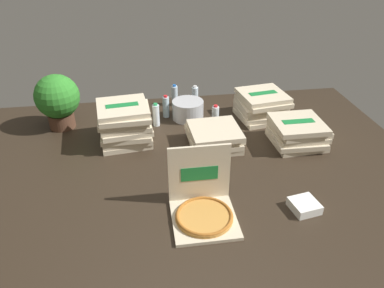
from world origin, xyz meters
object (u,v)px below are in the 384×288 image
Objects in this scene: pizza_stack_center_near at (261,106)px; water_bottle_2 at (166,107)px; pizza_stack_right_far at (214,137)px; napkin_pile at (304,206)px; water_bottle_0 at (175,95)px; pizza_stack_right_near at (298,132)px; pizza_stack_left_far at (125,124)px; water_bottle_3 at (195,97)px; potted_plant at (58,99)px; open_pizza_box at (203,206)px; water_bottle_1 at (156,115)px; water_bottle_4 at (215,117)px; ice_bucket at (188,110)px.

pizza_stack_center_near is 2.16× the size of water_bottle_2.
pizza_stack_right_far is 2.69× the size of napkin_pile.
pizza_stack_right_near is at bearing -43.90° from water_bottle_0.
pizza_stack_left_far reaches higher than water_bottle_2.
pizza_stack_right_far is 0.61m from water_bottle_2.
potted_plant reaches higher than water_bottle_3.
open_pizza_box is at bearing -140.60° from pizza_stack_right_near.
open_pizza_box is 0.90× the size of pizza_stack_center_near.
pizza_stack_right_near is 2.01× the size of water_bottle_1.
potted_plant is (-1.17, 0.47, 0.17)m from pizza_stack_right_far.
water_bottle_0 and water_bottle_4 have the same top height.
pizza_stack_center_near is 1.66m from potted_plant.
open_pizza_box is at bearing -121.55° from pizza_stack_center_near.
pizza_stack_left_far reaches higher than water_bottle_0.
napkin_pile is (0.60, -0.04, -0.04)m from open_pizza_box.
ice_bucket is 0.29m from water_bottle_0.
pizza_stack_left_far reaches higher than water_bottle_1.
pizza_stack_center_near is at bearing 107.67° from pizza_stack_right_near.
pizza_stack_center_near is 1.18m from napkin_pile.
open_pizza_box is 1.45× the size of ice_bucket.
napkin_pile is (0.38, -0.79, -0.05)m from pizza_stack_right_far.
pizza_stack_left_far is 2.12× the size of water_bottle_4.
pizza_stack_center_near is at bearing 38.79° from pizza_stack_right_far.
ice_bucket is at bearing 105.63° from pizza_stack_right_far.
pizza_stack_center_near reaches higher than pizza_stack_right_far.
water_bottle_0 reaches higher than pizza_stack_right_far.
water_bottle_4 is at bearing 74.77° from open_pizza_box.
pizza_stack_left_far reaches higher than water_bottle_4.
water_bottle_2 is at bearing 163.32° from ice_bucket.
potted_plant is (-0.95, 1.22, 0.18)m from open_pizza_box.
pizza_stack_right_near is 0.97× the size of pizza_stack_right_far.
pizza_stack_right_near is 1.50× the size of ice_bucket.
pizza_stack_right_near is at bearing -48.84° from water_bottle_3.
pizza_stack_center_near is (0.70, 1.14, 0.04)m from open_pizza_box.
pizza_stack_center_near reaches higher than water_bottle_3.
pizza_stack_center_near is 0.89m from water_bottle_1.
water_bottle_2 is 0.44× the size of potted_plant.
potted_plant is at bearing 149.09° from pizza_stack_left_far.
pizza_stack_right_near is at bearing -31.96° from water_bottle_2.
pizza_stack_right_near is 0.63m from pizza_stack_right_far.
napkin_pile is at bearing -73.54° from water_bottle_4.
pizza_stack_left_far is 2.12× the size of water_bottle_3.
ice_bucket is (0.52, 0.31, -0.07)m from pizza_stack_left_far.
pizza_stack_center_near is at bearing 14.50° from water_bottle_4.
pizza_stack_left_far reaches higher than pizza_stack_right_far.
open_pizza_box is 1.50m from water_bottle_0.
water_bottle_1 reaches higher than pizza_stack_right_far.
potted_plant is at bearing 177.16° from pizza_stack_center_near.
potted_plant reaches higher than pizza_stack_right_far.
pizza_stack_center_near is 0.62m from ice_bucket.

